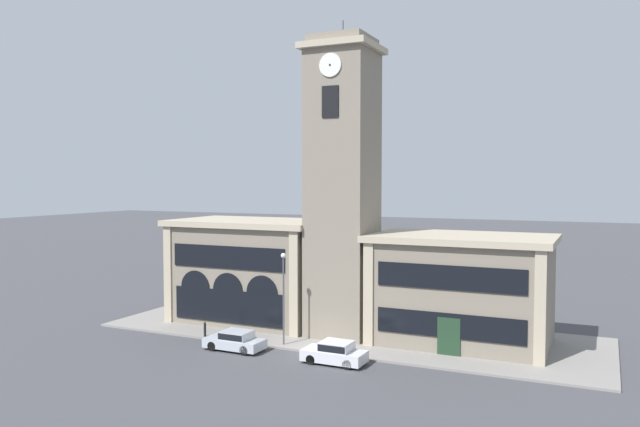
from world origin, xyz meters
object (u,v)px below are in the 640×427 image
(parked_car_near, at_px, (235,340))
(street_lamp, at_px, (283,285))
(parked_car_mid, at_px, (335,352))
(bollard, at_px, (205,329))

(parked_car_near, distance_m, street_lamp, 4.93)
(parked_car_mid, height_order, bollard, parked_car_mid)
(parked_car_mid, relative_size, street_lamp, 0.63)
(street_lamp, relative_size, bollard, 6.03)
(parked_car_near, relative_size, street_lamp, 0.65)
(parked_car_near, distance_m, parked_car_mid, 7.41)
(parked_car_mid, xyz_separation_m, bollard, (-11.16, 1.77, -0.07))
(parked_car_mid, relative_size, bollard, 3.80)
(street_lamp, distance_m, bollard, 7.26)
(parked_car_near, xyz_separation_m, bollard, (-3.76, 1.77, -0.04))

